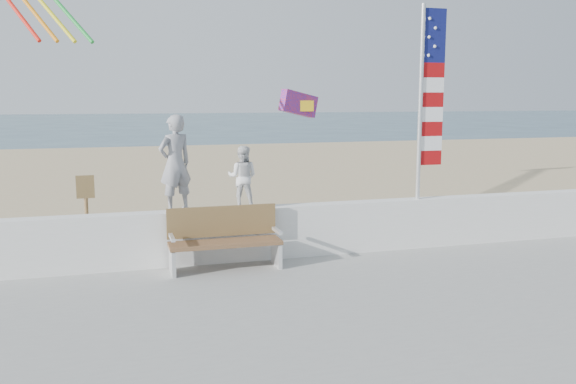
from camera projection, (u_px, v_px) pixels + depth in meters
name	position (u px, v px, depth m)	size (l,w,h in m)	color
ground	(310.00, 304.00, 8.76)	(220.00, 220.00, 0.00)	#2E4C5C
sand	(209.00, 201.00, 17.28)	(90.00, 40.00, 0.08)	tan
seawall	(274.00, 232.00, 10.56)	(30.00, 0.35, 0.90)	white
adult	(175.00, 163.00, 9.90)	(0.58, 0.38, 1.59)	gray
child	(243.00, 177.00, 10.26)	(0.51, 0.40, 1.06)	silver
bench	(224.00, 238.00, 9.85)	(1.80, 0.57, 1.00)	brown
flag	(427.00, 94.00, 11.01)	(0.50, 0.08, 3.50)	silver
parafoil_kite	(300.00, 104.00, 13.34)	(0.95, 0.49, 0.63)	red
sign	(86.00, 208.00, 11.12)	(0.32, 0.07, 1.46)	olive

